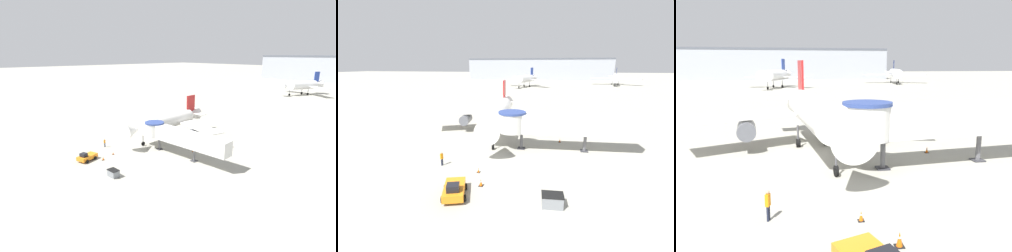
{
  "view_description": "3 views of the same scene",
  "coord_description": "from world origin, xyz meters",
  "views": [
    {
      "loc": [
        46.69,
        -38.77,
        19.71
      ],
      "look_at": [
        6.77,
        -3.74,
        5.02
      ],
      "focal_mm": 28.0,
      "sensor_mm": 36.0,
      "label": 1
    },
    {
      "loc": [
        10.49,
        -37.61,
        12.34
      ],
      "look_at": [
        2.71,
        -1.65,
        2.41
      ],
      "focal_mm": 24.0,
      "sensor_mm": 36.0,
      "label": 2
    },
    {
      "loc": [
        -1.65,
        -31.26,
        8.7
      ],
      "look_at": [
        3.95,
        2.63,
        2.27
      ],
      "focal_mm": 35.0,
      "sensor_mm": 36.0,
      "label": 3
    }
  ],
  "objects": [
    {
      "name": "traffic_cone_starboard_wing",
      "position": [
        11.76,
        -1.2,
        0.3
      ],
      "size": [
        0.38,
        0.38,
        0.63
      ],
      "color": "black",
      "rests_on": "ground_plane"
    },
    {
      "name": "ground_crew_marshaller",
      "position": [
        -3.06,
        -13.53,
        1.06
      ],
      "size": [
        0.31,
        0.4,
        1.84
      ],
      "rotation": [
        0.0,
        0.0,
        1.23
      ],
      "color": "#1E2338",
      "rests_on": "ground_plane"
    },
    {
      "name": "main_airplane",
      "position": [
        0.73,
        2.04,
        3.93
      ],
      "size": [
        27.96,
        25.1,
        9.26
      ],
      "rotation": [
        0.0,
        0.0,
        0.12
      ],
      "color": "white",
      "rests_on": "ground_plane"
    },
    {
      "name": "pushback_tug_orange",
      "position": [
        1.48,
        -19.72,
        0.73
      ],
      "size": [
        3.03,
        4.1,
        1.69
      ],
      "rotation": [
        0.0,
        0.0,
        0.33
      ],
      "color": "orange",
      "rests_on": "ground_plane"
    },
    {
      "name": "traffic_cone_apron_front",
      "position": [
        3.38,
        -17.33,
        0.37
      ],
      "size": [
        0.47,
        0.47,
        0.77
      ],
      "color": "black",
      "rests_on": "ground_plane"
    },
    {
      "name": "traffic_cone_near_nose",
      "position": [
        2.11,
        -14.44,
        0.29
      ],
      "size": [
        0.36,
        0.36,
        0.61
      ],
      "color": "black",
      "rests_on": "ground_plane"
    },
    {
      "name": "jet_bridge",
      "position": [
        11.07,
        -4.98,
        4.08
      ],
      "size": [
        20.06,
        5.02,
        5.76
      ],
      "rotation": [
        0.0,
        0.0,
        0.09
      ],
      "color": "silver",
      "rests_on": "ground_plane"
    },
    {
      "name": "service_container_gray",
      "position": [
        10.82,
        -19.36,
        0.61
      ],
      "size": [
        2.09,
        1.51,
        1.2
      ],
      "rotation": [
        0.0,
        0.0,
        0.09
      ],
      "color": "gray",
      "rests_on": "ground_plane"
    },
    {
      "name": "background_jet_blue_tail",
      "position": [
        -6.65,
        96.87,
        4.87
      ],
      "size": [
        24.96,
        26.16,
        11.11
      ],
      "rotation": [
        0.0,
        0.0,
        -0.32
      ],
      "color": "white",
      "rests_on": "ground_plane"
    },
    {
      "name": "ground_plane",
      "position": [
        0.0,
        0.0,
        0.0
      ],
      "size": [
        800.0,
        800.0,
        0.0
      ],
      "primitive_type": "plane",
      "color": "#9E9B8E"
    }
  ]
}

